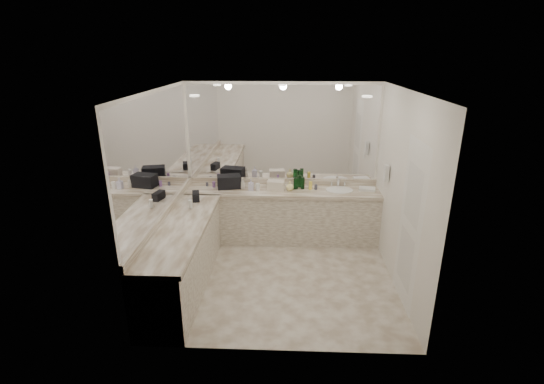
{
  "coord_description": "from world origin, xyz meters",
  "views": [
    {
      "loc": [
        0.1,
        -4.93,
        3.05
      ],
      "look_at": [
        -0.13,
        0.4,
        1.14
      ],
      "focal_mm": 26.0,
      "sensor_mm": 36.0,
      "label": 1
    }
  ],
  "objects_px": {
    "sink": "(339,190)",
    "black_toiletry_bag": "(229,181)",
    "wall_phone": "(386,173)",
    "hand_towel": "(367,189)",
    "soap_bottle_b": "(251,185)",
    "soap_bottle_c": "(290,186)",
    "cream_cosmetic_case": "(276,185)",
    "soap_bottle_a": "(243,184)"
  },
  "relations": [
    {
      "from": "black_toiletry_bag",
      "to": "soap_bottle_b",
      "type": "distance_m",
      "value": 0.4
    },
    {
      "from": "soap_bottle_c",
      "to": "soap_bottle_a",
      "type": "bearing_deg",
      "value": 176.72
    },
    {
      "from": "soap_bottle_a",
      "to": "sink",
      "type": "bearing_deg",
      "value": 0.44
    },
    {
      "from": "hand_towel",
      "to": "sink",
      "type": "bearing_deg",
      "value": -178.18
    },
    {
      "from": "black_toiletry_bag",
      "to": "cream_cosmetic_case",
      "type": "relative_size",
      "value": 1.41
    },
    {
      "from": "soap_bottle_b",
      "to": "wall_phone",
      "type": "bearing_deg",
      "value": -11.69
    },
    {
      "from": "wall_phone",
      "to": "soap_bottle_b",
      "type": "xyz_separation_m",
      "value": [
        -2.06,
        0.43,
        -0.35
      ]
    },
    {
      "from": "soap_bottle_b",
      "to": "cream_cosmetic_case",
      "type": "bearing_deg",
      "value": 7.07
    },
    {
      "from": "black_toiletry_bag",
      "to": "hand_towel",
      "type": "relative_size",
      "value": 1.49
    },
    {
      "from": "black_toiletry_bag",
      "to": "hand_towel",
      "type": "bearing_deg",
      "value": -0.94
    },
    {
      "from": "cream_cosmetic_case",
      "to": "soap_bottle_c",
      "type": "distance_m",
      "value": 0.23
    },
    {
      "from": "sink",
      "to": "black_toiletry_bag",
      "type": "height_order",
      "value": "black_toiletry_bag"
    },
    {
      "from": "cream_cosmetic_case",
      "to": "soap_bottle_b",
      "type": "relative_size",
      "value": 1.43
    },
    {
      "from": "soap_bottle_a",
      "to": "soap_bottle_c",
      "type": "xyz_separation_m",
      "value": [
        0.78,
        -0.04,
        -0.01
      ]
    },
    {
      "from": "sink",
      "to": "soap_bottle_c",
      "type": "xyz_separation_m",
      "value": [
        -0.81,
        -0.06,
        0.09
      ]
    },
    {
      "from": "wall_phone",
      "to": "hand_towel",
      "type": "xyz_separation_m",
      "value": [
        -0.15,
        0.51,
        -0.43
      ]
    },
    {
      "from": "hand_towel",
      "to": "soap_bottle_c",
      "type": "distance_m",
      "value": 1.27
    },
    {
      "from": "sink",
      "to": "soap_bottle_b",
      "type": "bearing_deg",
      "value": -177.05
    },
    {
      "from": "black_toiletry_bag",
      "to": "soap_bottle_c",
      "type": "height_order",
      "value": "black_toiletry_bag"
    },
    {
      "from": "hand_towel",
      "to": "soap_bottle_b",
      "type": "bearing_deg",
      "value": -177.32
    },
    {
      "from": "wall_phone",
      "to": "hand_towel",
      "type": "bearing_deg",
      "value": 106.6
    },
    {
      "from": "soap_bottle_b",
      "to": "soap_bottle_c",
      "type": "height_order",
      "value": "soap_bottle_b"
    },
    {
      "from": "wall_phone",
      "to": "soap_bottle_c",
      "type": "distance_m",
      "value": 1.53
    },
    {
      "from": "cream_cosmetic_case",
      "to": "soap_bottle_a",
      "type": "height_order",
      "value": "soap_bottle_a"
    },
    {
      "from": "soap_bottle_a",
      "to": "wall_phone",
      "type": "bearing_deg",
      "value": -12.52
    },
    {
      "from": "hand_towel",
      "to": "soap_bottle_a",
      "type": "xyz_separation_m",
      "value": [
        -2.04,
        -0.03,
        0.07
      ]
    },
    {
      "from": "sink",
      "to": "hand_towel",
      "type": "xyz_separation_m",
      "value": [
        0.45,
        0.01,
        0.03
      ]
    },
    {
      "from": "cream_cosmetic_case",
      "to": "soap_bottle_b",
      "type": "distance_m",
      "value": 0.41
    },
    {
      "from": "hand_towel",
      "to": "soap_bottle_b",
      "type": "xyz_separation_m",
      "value": [
        -1.9,
        -0.09,
        0.07
      ]
    },
    {
      "from": "wall_phone",
      "to": "hand_towel",
      "type": "height_order",
      "value": "wall_phone"
    },
    {
      "from": "cream_cosmetic_case",
      "to": "soap_bottle_b",
      "type": "height_order",
      "value": "soap_bottle_b"
    },
    {
      "from": "hand_towel",
      "to": "soap_bottle_c",
      "type": "bearing_deg",
      "value": -176.79
    },
    {
      "from": "hand_towel",
      "to": "soap_bottle_b",
      "type": "relative_size",
      "value": 1.36
    },
    {
      "from": "soap_bottle_b",
      "to": "black_toiletry_bag",
      "type": "bearing_deg",
      "value": 161.32
    },
    {
      "from": "wall_phone",
      "to": "soap_bottle_c",
      "type": "xyz_separation_m",
      "value": [
        -1.42,
        0.44,
        -0.37
      ]
    },
    {
      "from": "sink",
      "to": "soap_bottle_c",
      "type": "height_order",
      "value": "soap_bottle_c"
    },
    {
      "from": "black_toiletry_bag",
      "to": "soap_bottle_b",
      "type": "height_order",
      "value": "black_toiletry_bag"
    },
    {
      "from": "sink",
      "to": "soap_bottle_a",
      "type": "relative_size",
      "value": 2.37
    },
    {
      "from": "sink",
      "to": "cream_cosmetic_case",
      "type": "distance_m",
      "value": 1.05
    },
    {
      "from": "black_toiletry_bag",
      "to": "soap_bottle_b",
      "type": "xyz_separation_m",
      "value": [
        0.37,
        -0.13,
        -0.01
      ]
    },
    {
      "from": "hand_towel",
      "to": "soap_bottle_c",
      "type": "relative_size",
      "value": 1.6
    },
    {
      "from": "sink",
      "to": "cream_cosmetic_case",
      "type": "height_order",
      "value": "cream_cosmetic_case"
    }
  ]
}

